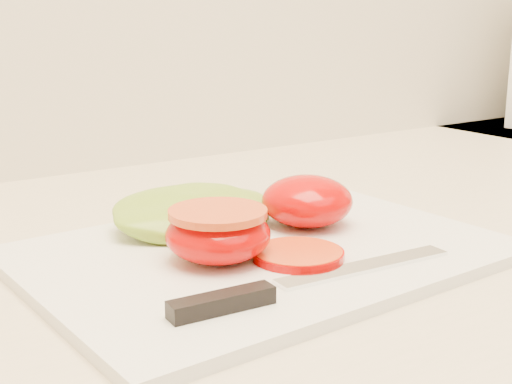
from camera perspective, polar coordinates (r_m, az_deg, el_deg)
cutting_board at (r=0.60m, az=0.54°, el=-4.86°), size 0.39×0.29×0.01m
tomato_half_dome at (r=0.65m, az=4.11°, el=-0.71°), size 0.08×0.08×0.05m
tomato_half_cut at (r=0.56m, az=-3.06°, el=-3.26°), size 0.08×0.08×0.04m
tomato_slice_0 at (r=0.57m, az=3.38°, el=-5.00°), size 0.07×0.07×0.01m
lettuce_leaf_0 at (r=0.64m, az=-4.88°, el=-1.61°), size 0.16×0.11×0.03m
knife at (r=0.50m, az=2.19°, el=-7.60°), size 0.25×0.03×0.01m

